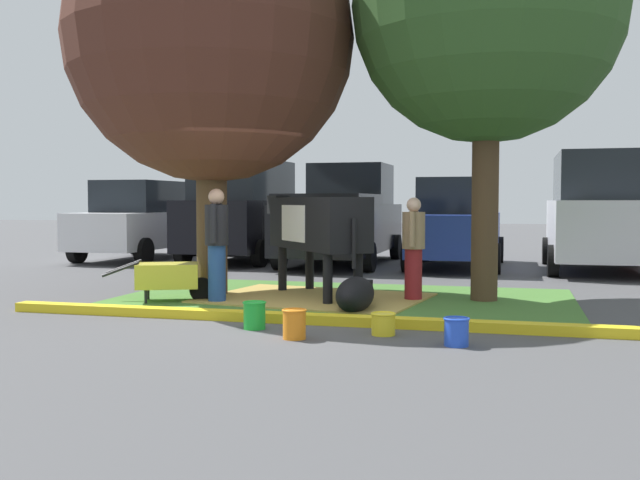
{
  "coord_description": "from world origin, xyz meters",
  "views": [
    {
      "loc": [
        3.06,
        -9.07,
        1.51
      ],
      "look_at": [
        0.16,
        1.84,
        0.9
      ],
      "focal_mm": 40.8,
      "sensor_mm": 36.0,
      "label": 1
    }
  ],
  "objects": [
    {
      "name": "wheelbarrow",
      "position": [
        -1.88,
        0.75,
        0.39
      ],
      "size": [
        1.58,
        1.04,
        0.63
      ],
      "color": "gold",
      "rests_on": "ground"
    },
    {
      "name": "shade_tree_left",
      "position": [
        -1.54,
        1.56,
        4.02
      ],
      "size": [
        4.49,
        4.49,
        6.28
      ],
      "color": "#4C3823",
      "rests_on": "ground"
    },
    {
      "name": "person_handler",
      "position": [
        -1.13,
        0.78,
        0.91
      ],
      "size": [
        0.34,
        0.52,
        1.69
      ],
      "color": "#23478C",
      "rests_on": "ground"
    },
    {
      "name": "bucket_green",
      "position": [
        0.13,
        -1.06,
        0.17
      ],
      "size": [
        0.28,
        0.28,
        0.33
      ],
      "color": "green",
      "rests_on": "ground"
    },
    {
      "name": "ground_plane",
      "position": [
        0.0,
        0.0,
        0.0
      ],
      "size": [
        80.0,
        80.0,
        0.0
      ],
      "primitive_type": "plane",
      "color": "#4C4C4F"
    },
    {
      "name": "suv_dark_grey",
      "position": [
        4.8,
        7.49,
        1.27
      ],
      "size": [
        2.14,
        4.61,
        2.52
      ],
      "color": "silver",
      "rests_on": "ground"
    },
    {
      "name": "cow_holstein",
      "position": [
        0.08,
        1.82,
        1.15
      ],
      "size": [
        2.31,
        2.64,
        1.6
      ],
      "color": "black",
      "rests_on": "ground"
    },
    {
      "name": "shade_tree_right",
      "position": [
        2.65,
        2.04,
        4.34
      ],
      "size": [
        4.0,
        4.0,
        6.36
      ],
      "color": "#4C3823",
      "rests_on": "ground"
    },
    {
      "name": "suv_black",
      "position": [
        -3.44,
        7.98,
        1.27
      ],
      "size": [
        2.14,
        4.61,
        2.52
      ],
      "color": "black",
      "rests_on": "ground"
    },
    {
      "name": "hay_bedding",
      "position": [
        0.16,
        1.54,
        0.03
      ],
      "size": [
        3.52,
        2.85,
        0.04
      ],
      "primitive_type": "cube",
      "rotation": [
        0.0,
        0.0,
        -0.15
      ],
      "color": "tan",
      "rests_on": "ground"
    },
    {
      "name": "hatchback_white",
      "position": [
        -6.25,
        7.81,
        0.98
      ],
      "size": [
        2.04,
        4.41,
        2.02
      ],
      "color": "silver",
      "rests_on": "ground"
    },
    {
      "name": "person_visitor_near",
      "position": [
        1.63,
        1.72,
        0.83
      ],
      "size": [
        0.34,
        0.53,
        1.56
      ],
      "color": "maroon",
      "rests_on": "ground"
    },
    {
      "name": "grass_island",
      "position": [
        0.56,
        1.68,
        0.01
      ],
      "size": [
        6.87,
        4.12,
        0.02
      ],
      "primitive_type": "cube",
      "color": "#477A33",
      "rests_on": "ground"
    },
    {
      "name": "pickup_truck_black",
      "position": [
        -0.87,
        7.85,
        1.11
      ],
      "size": [
        2.24,
        5.41,
        2.42
      ],
      "color": "black",
      "rests_on": "ground"
    },
    {
      "name": "curb_yellow",
      "position": [
        0.56,
        -0.54,
        0.06
      ],
      "size": [
        8.07,
        0.24,
        0.12
      ],
      "primitive_type": "cube",
      "color": "yellow",
      "rests_on": "ground"
    },
    {
      "name": "bucket_orange",
      "position": [
        0.76,
        -1.53,
        0.17
      ],
      "size": [
        0.28,
        0.28,
        0.33
      ],
      "color": "orange",
      "rests_on": "ground"
    },
    {
      "name": "bucket_yellow",
      "position": [
        1.67,
        -1.06,
        0.13
      ],
      "size": [
        0.29,
        0.29,
        0.25
      ],
      "color": "yellow",
      "rests_on": "ground"
    },
    {
      "name": "bucket_blue",
      "position": [
        2.51,
        -1.47,
        0.16
      ],
      "size": [
        0.28,
        0.28,
        0.3
      ],
      "color": "blue",
      "rests_on": "ground"
    },
    {
      "name": "calf_lying",
      "position": [
        1.0,
        0.54,
        0.24
      ],
      "size": [
        0.48,
        1.3,
        0.48
      ],
      "color": "black",
      "rests_on": "ground"
    },
    {
      "name": "sedan_blue",
      "position": [
        1.83,
        7.63,
        0.98
      ],
      "size": [
        2.04,
        4.41,
        2.02
      ],
      "color": "navy",
      "rests_on": "ground"
    }
  ]
}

